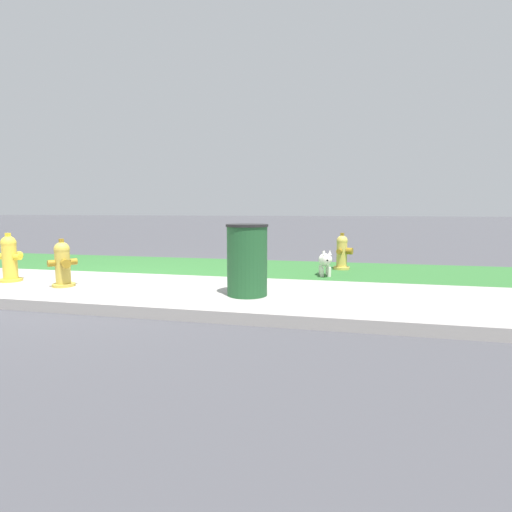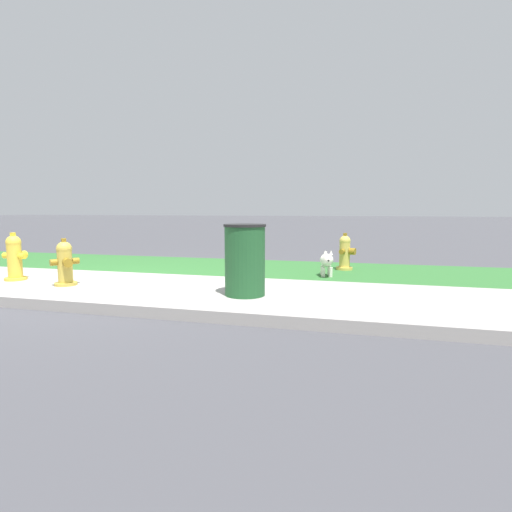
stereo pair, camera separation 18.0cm
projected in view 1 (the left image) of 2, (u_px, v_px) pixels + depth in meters
The scene contains 9 objects.
ground_plane at pixel (92, 287), 5.58m from camera, with size 120.00×120.00×0.00m, color #424247.
sidewalk_pavement at pixel (92, 287), 5.57m from camera, with size 18.00×2.35×0.01m, color #9E9993.
grass_verge at pixel (165, 265), 7.80m from camera, with size 18.00×2.24×0.01m, color #2D662D.
street_curb at pixel (21, 303), 4.35m from camera, with size 18.00×0.16×0.12m, color #9E9993.
fire_hydrant_near_corner at pixel (63, 264), 5.53m from camera, with size 0.35×0.36×0.68m.
fire_hydrant_mid_block at pixel (342, 252), 7.17m from camera, with size 0.35×0.38×0.66m.
fire_hydrant_by_grass_verge at pixel (10, 259), 5.93m from camera, with size 0.38×0.36×0.73m.
small_white_dog at pixel (325, 261), 6.44m from camera, with size 0.26×0.50×0.45m.
trash_bin at pixel (247, 260), 4.95m from camera, with size 0.53×0.53×0.90m.
Camera 1 is at (3.45, -4.84, 1.08)m, focal length 28.00 mm.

